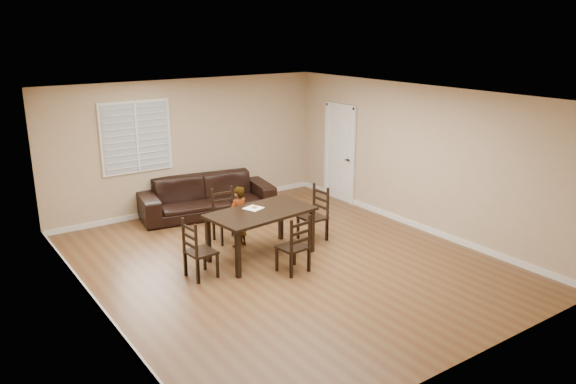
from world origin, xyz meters
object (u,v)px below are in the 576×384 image
object	(u,v)px
child	(238,217)
donut	(255,207)
chair_right	(318,215)
chair_far	(298,248)
chair_near	(224,216)
dining_table	(261,216)
chair_left	(194,252)
sofa	(207,196)

from	to	relation	value
child	donut	xyz separation A→B (m)	(0.07, -0.42, 0.28)
child	chair_right	bearing A→B (deg)	144.55
chair_far	chair_right	xyz separation A→B (m)	(1.19, 1.03, 0.02)
chair_near	donut	distance (m)	0.97
dining_table	chair_right	size ratio (longest dim) A/B	1.84
chair_near	chair_far	world-z (taller)	chair_near
chair_far	child	world-z (taller)	child
dining_table	chair_left	size ratio (longest dim) A/B	1.92
dining_table	child	size ratio (longest dim) A/B	1.67
chair_near	donut	bearing A→B (deg)	-79.47
sofa	child	bearing A→B (deg)	-90.49
chair_right	chair_far	bearing A→B (deg)	-50.76
chair_near	chair_left	distance (m)	1.70
chair_near	chair_far	size ratio (longest dim) A/B	1.01
chair_near	chair_far	xyz separation A→B (m)	(0.21, -1.96, -0.00)
chair_right	child	world-z (taller)	child
chair_far	chair_near	bearing A→B (deg)	-89.83
child	donut	world-z (taller)	child
chair_far	chair_right	bearing A→B (deg)	-144.87
chair_far	chair_right	distance (m)	1.57
dining_table	donut	distance (m)	0.22
donut	child	bearing A→B (deg)	99.55
chair_right	donut	bearing A→B (deg)	-94.10
dining_table	donut	bearing A→B (deg)	83.66
child	sofa	xyz separation A→B (m)	(0.34, 1.88, -0.15)
chair_right	donut	size ratio (longest dim) A/B	9.90
donut	dining_table	bearing A→B (deg)	-89.65
chair_left	child	distance (m)	1.44
child	chair_far	bearing A→B (deg)	80.44
donut	chair_right	bearing A→B (deg)	-2.36
chair_left	sofa	world-z (taller)	chair_left
dining_table	sofa	distance (m)	2.53
chair_right	sofa	size ratio (longest dim) A/B	0.37
chair_near	sofa	bearing A→B (deg)	79.08
chair_near	sofa	xyz separation A→B (m)	(0.37, 1.42, -0.04)
chair_near	child	xyz separation A→B (m)	(0.03, -0.46, 0.11)
chair_near	donut	world-z (taller)	chair_near
dining_table	sofa	bearing A→B (deg)	77.14
chair_right	child	xyz separation A→B (m)	(-1.36, 0.48, 0.10)
dining_table	chair_far	bearing A→B (deg)	-90.11
chair_near	chair_far	bearing A→B (deg)	-80.15
chair_right	chair_near	bearing A→B (deg)	-125.50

